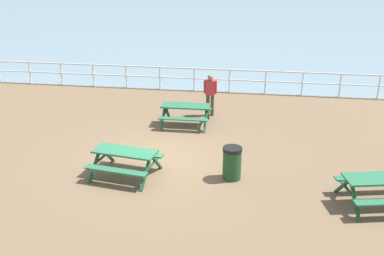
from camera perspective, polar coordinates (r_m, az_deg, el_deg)
ground_plane at (r=13.77m, az=-4.62°, el=-4.56°), size 30.00×24.00×0.20m
sea_band at (r=65.12m, az=6.52°, el=15.91°), size 142.00×90.00×0.01m
seaward_railing at (r=20.66m, az=0.29°, el=6.83°), size 23.07×0.07×1.08m
picnic_table_near_left at (r=16.35m, az=-0.82°, el=2.34°), size 1.82×1.57×0.80m
picnic_table_near_right at (r=12.03m, az=23.13°, el=-6.71°), size 2.09×1.87×0.80m
picnic_table_mid_centre at (r=12.68m, az=-8.61°, el=-3.70°), size 2.00×1.77×0.80m
visitor at (r=17.27m, az=2.37°, el=4.63°), size 0.53×0.24×1.66m
litter_bin at (r=12.46m, az=5.18°, el=-4.51°), size 0.55×0.55×0.95m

